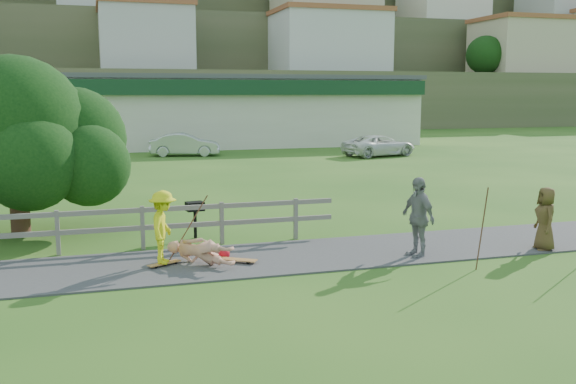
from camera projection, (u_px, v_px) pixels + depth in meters
name	position (u px, v px, depth m)	size (l,w,h in m)	color
ground	(252.00, 279.00, 13.50)	(260.00, 260.00, 0.00)	#275719
path	(237.00, 260.00, 14.91)	(34.00, 3.00, 0.04)	#363639
fence	(30.00, 227.00, 15.20)	(15.05, 0.10, 1.10)	#69655D
strip_mall	(194.00, 110.00, 47.30)	(32.50, 10.75, 5.10)	beige
hillside	(112.00, 22.00, 97.70)	(220.00, 67.00, 47.50)	#455230
skater_rider	(163.00, 231.00, 14.29)	(1.06, 0.61, 1.64)	yellow
skater_fallen	(200.00, 252.00, 14.51)	(1.78, 0.43, 0.65)	tan
spectator_b	(418.00, 217.00, 15.18)	(1.13, 0.47, 1.93)	gray
spectator_c	(545.00, 219.00, 15.81)	(0.78, 0.51, 1.59)	#513D20
car_silver	(185.00, 145.00, 39.40)	(1.48, 4.25, 1.40)	#B3B6BB
car_white	(379.00, 146.00, 39.26)	(2.15, 4.66, 1.30)	white
tree	(17.00, 161.00, 17.63)	(6.23, 6.23, 4.05)	black
bbq	(195.00, 220.00, 17.21)	(0.46, 0.35, 0.99)	black
longboard_rider	(164.00, 265.00, 14.41)	(0.79, 0.19, 0.09)	#986132
longboard_fallen	(236.00, 262.00, 14.69)	(0.97, 0.24, 0.11)	#986132
helmet	(224.00, 254.00, 15.04)	(0.29, 0.29, 0.29)	red
pole_rider	(188.00, 223.00, 14.82)	(0.03, 0.03, 1.80)	#502E20
pole_spec_left	(482.00, 229.00, 14.10)	(0.03, 0.03, 1.85)	#502E20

